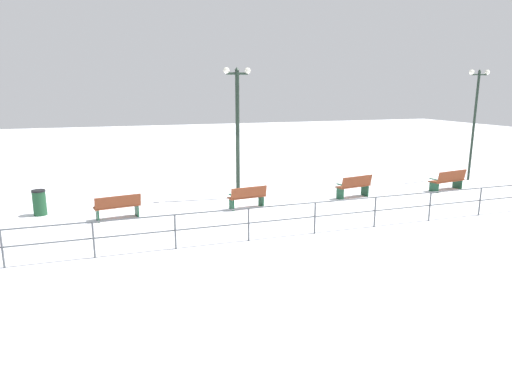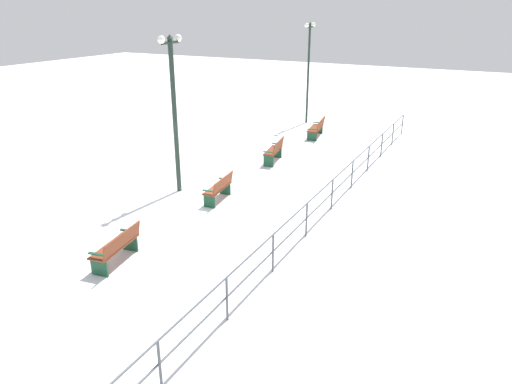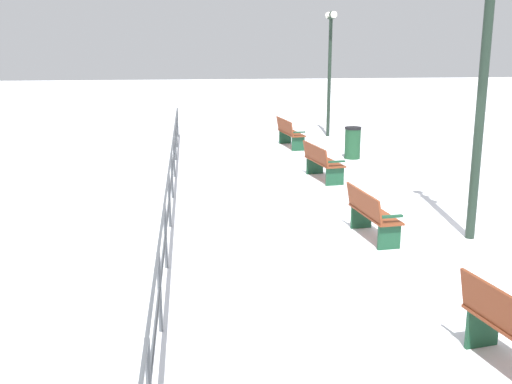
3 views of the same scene
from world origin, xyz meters
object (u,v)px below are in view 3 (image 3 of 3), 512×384
(lamppost_far, at_px, (330,56))
(trash_bin, at_px, (353,143))
(bench_fourth, at_px, (322,161))
(bench_third, at_px, (371,213))
(bench_fifth, at_px, (289,132))
(lamppost_middle, at_px, (485,54))

(lamppost_far, bearing_deg, trash_bin, -92.72)
(bench_fourth, height_order, lamppost_far, lamppost_far)
(bench_third, height_order, bench_fifth, bench_fifth)
(bench_fourth, distance_m, lamppost_middle, 5.60)
(bench_fifth, height_order, lamppost_far, lamppost_far)
(bench_fifth, bearing_deg, bench_third, -98.21)
(bench_fifth, xyz_separation_m, trash_bin, (1.48, -2.00, -0.02))
(bench_fifth, relative_size, lamppost_middle, 0.32)
(lamppost_far, relative_size, trash_bin, 4.68)
(bench_third, relative_size, bench_fourth, 0.92)
(lamppost_middle, distance_m, trash_bin, 7.67)
(bench_third, bearing_deg, bench_fifth, 82.99)
(bench_third, bearing_deg, trash_bin, 71.09)
(lamppost_far, xyz_separation_m, trash_bin, (-0.19, -4.04, -2.26))
(bench_fourth, bearing_deg, lamppost_far, 66.85)
(lamppost_middle, height_order, trash_bin, lamppost_middle)
(bench_third, relative_size, trash_bin, 1.61)
(bench_fourth, relative_size, lamppost_far, 0.38)
(lamppost_middle, bearing_deg, trash_bin, 91.53)
(bench_fifth, distance_m, trash_bin, 2.48)
(bench_third, height_order, trash_bin, trash_bin)
(bench_third, distance_m, bench_fifth, 9.04)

